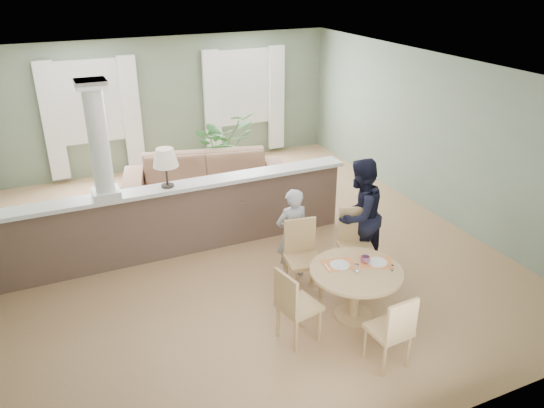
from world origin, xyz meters
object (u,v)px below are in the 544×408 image
sofa (207,180)px  dining_table (356,279)px  chair_near (393,329)px  man_person (359,216)px  chair_far_man (355,242)px  child_person (292,234)px  chair_far_boy (302,253)px  houseplant (223,145)px  chair_side (294,304)px

sofa → dining_table: bearing=-68.0°
chair_near → man_person: (0.78, 1.92, 0.33)m
man_person → sofa: bearing=-90.3°
chair_far_man → chair_near: 1.80m
child_person → chair_near: bearing=93.2°
dining_table → chair_far_boy: chair_far_boy is taller
houseplant → chair_far_man: houseplant is taller
houseplant → dining_table: bearing=-91.2°
chair_near → child_person: 2.11m
chair_far_man → dining_table: bearing=-100.9°
sofa → child_person: bearing=-70.4°
dining_table → chair_near: size_ratio=1.24×
dining_table → man_person: man_person is taller
chair_side → dining_table: bearing=-93.8°
sofa → chair_far_boy: bearing=-71.4°
sofa → chair_side: 4.19m
child_person → man_person: (0.94, -0.18, 0.17)m
dining_table → chair_side: size_ratio=1.20×
chair_side → chair_far_man: bearing=-68.4°
sofa → houseplant: (0.69, 1.03, 0.26)m
sofa → child_person: 2.92m
man_person → houseplant: bearing=-104.6°
chair_near → chair_side: 1.12m
sofa → dining_table: sofa is taller
child_person → man_person: bearing=168.1°
chair_side → houseplant: bearing=-22.0°
chair_far_man → chair_near: size_ratio=1.13×
child_person → houseplant: bearing=-97.2°
houseplant → child_person: size_ratio=1.05×
chair_far_man → chair_side: (-1.37, -0.88, -0.05)m
chair_near → man_person: bearing=-115.8°
sofa → chair_far_boy: 3.26m
chair_far_boy → man_person: size_ratio=0.60×
houseplant → chair_side: size_ratio=1.48×
chair_far_boy → child_person: 0.37m
chair_near → child_person: (-0.17, 2.09, 0.16)m
chair_near → chair_side: (-0.77, 0.82, 0.02)m
houseplant → child_person: (-0.40, -3.93, -0.03)m
chair_far_boy → man_person: 1.02m
houseplant → chair_far_boy: houseplant is taller
child_person → man_person: size_ratio=0.80×
dining_table → chair_near: 0.94m
sofa → houseplant: bearing=69.7°
sofa → chair_far_man: chair_far_man is taller
chair_far_boy → chair_near: bearing=-74.1°
sofa → houseplant: size_ratio=2.12×
chair_side → man_person: (1.55, 1.10, 0.31)m
chair_near → dining_table: bearing=-101.5°
chair_side → sofa: bearing=-15.3°
houseplant → chair_far_boy: 4.30m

